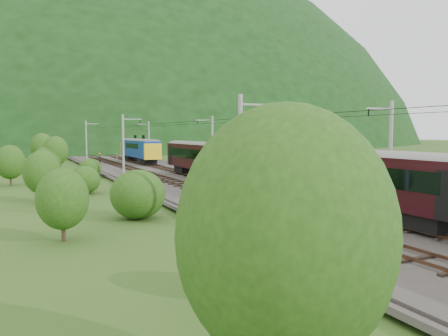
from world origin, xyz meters
name	(u,v)px	position (x,y,z in m)	size (l,w,h in m)	color
ground	(321,221)	(0.00, 0.00, 0.00)	(600.00, 600.00, 0.00)	#2C4D18
railbed	(250,199)	(0.00, 10.00, 0.15)	(14.00, 220.00, 0.30)	#38332D
track_left	(225,198)	(-2.40, 10.00, 0.37)	(2.40, 220.00, 0.27)	brown
track_right	(273,195)	(2.40, 10.00, 0.37)	(2.40, 220.00, 0.27)	brown
catenary_left	(124,144)	(-6.12, 32.00, 4.50)	(2.54, 192.28, 8.00)	gray
catenary_right	(212,143)	(6.12, 32.00, 4.50)	(2.54, 192.28, 8.00)	gray
overhead_wires	(250,120)	(0.00, 10.00, 7.10)	(4.83, 198.00, 0.03)	black
mountain_main	(50,143)	(0.00, 260.00, 0.00)	(504.00, 360.00, 244.00)	black
hazard_post_near	(117,158)	(-0.36, 64.08, 1.04)	(0.16, 0.16, 1.49)	red
hazard_post_far	(204,175)	(0.71, 22.14, 1.13)	(0.18, 0.18, 1.66)	red
signal	(100,157)	(-4.57, 59.06, 1.43)	(0.21, 0.21, 1.92)	black
vegetation_left	(77,170)	(-13.33, 20.23, 2.45)	(12.99, 145.69, 6.62)	#224512
vegetation_right	(346,180)	(12.09, 11.43, 1.10)	(5.76, 93.16, 2.56)	#224512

